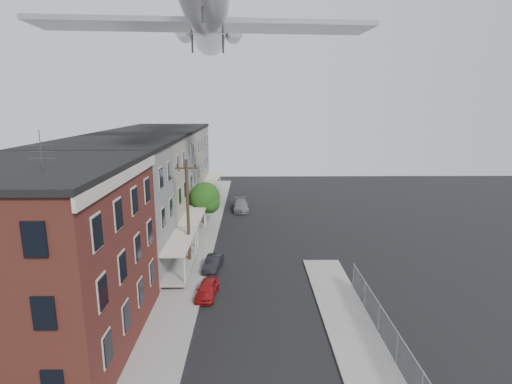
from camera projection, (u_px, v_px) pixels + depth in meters
sidewalk_left at (200, 242)px, 39.06m from camera, size 3.00×62.00×0.12m
sidewalk_right at (362, 353)px, 21.63m from camera, size 3.00×26.00×0.12m
curb_left at (215, 241)px, 39.07m from camera, size 0.15×62.00×0.14m
curb_right at (335, 353)px, 21.61m from camera, size 0.15×26.00×0.14m
corner_building at (36, 259)px, 21.28m from camera, size 10.31×12.30×12.15m
row_house_a at (102, 212)px, 30.55m from camera, size 11.98×7.00×10.30m
row_house_b at (129, 192)px, 37.39m from camera, size 11.98×7.00×10.30m
row_house_c at (148, 179)px, 44.22m from camera, size 11.98×7.00×10.30m
row_house_d at (162, 169)px, 51.05m from camera, size 11.98×7.00×10.30m
row_house_e at (172, 161)px, 57.88m from camera, size 11.98×7.00×10.30m
chainlink_fence at (397, 349)px, 20.47m from camera, size 0.06×18.06×1.90m
utility_pole at (188, 213)px, 32.20m from camera, size 1.80×0.26×9.00m
street_tree at (206, 199)px, 42.15m from camera, size 3.22×3.20×5.20m
car_near at (207, 289)px, 27.98m from camera, size 1.62×3.42×1.13m
car_mid at (213, 263)px, 32.56m from camera, size 1.55×3.44×1.10m
car_far at (241, 205)px, 50.46m from camera, size 2.13×4.69×1.33m
airplane at (207, 16)px, 31.50m from camera, size 25.07×28.63×8.27m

